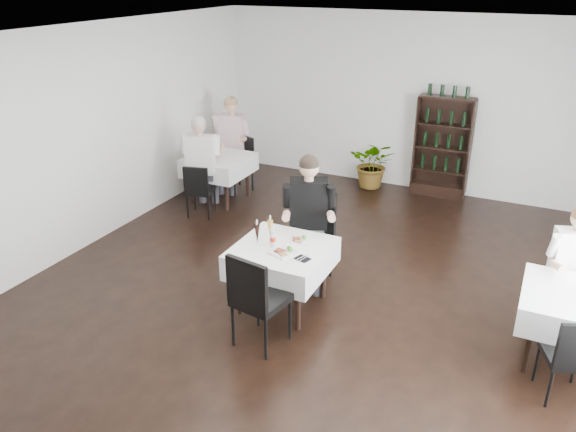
# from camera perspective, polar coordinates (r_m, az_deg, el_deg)

# --- Properties ---
(room_shell) EXTENTS (9.00, 9.00, 9.00)m
(room_shell) POSITION_cam_1_polar(r_m,az_deg,el_deg) (5.89, 1.99, 2.63)
(room_shell) COLOR black
(room_shell) RESTS_ON ground
(wine_shelf) EXTENTS (0.90, 0.28, 1.75)m
(wine_shelf) POSITION_cam_1_polar(r_m,az_deg,el_deg) (9.89, 15.39, 6.66)
(wine_shelf) COLOR black
(wine_shelf) RESTS_ON ground
(main_table) EXTENTS (1.03, 1.03, 0.77)m
(main_table) POSITION_cam_1_polar(r_m,az_deg,el_deg) (6.37, -0.60, -4.32)
(main_table) COLOR black
(main_table) RESTS_ON ground
(left_table) EXTENTS (0.98, 0.98, 0.77)m
(left_table) POSITION_cam_1_polar(r_m,az_deg,el_deg) (9.47, -7.03, 5.16)
(left_table) COLOR black
(left_table) RESTS_ON ground
(right_table) EXTENTS (0.98, 0.98, 0.77)m
(right_table) POSITION_cam_1_polar(r_m,az_deg,el_deg) (6.15, 27.06, -8.37)
(right_table) COLOR black
(right_table) RESTS_ON ground
(potted_tree) EXTENTS (0.86, 0.77, 0.88)m
(potted_tree) POSITION_cam_1_polar(r_m,az_deg,el_deg) (10.15, 8.67, 5.27)
(potted_tree) COLOR #26591E
(potted_tree) RESTS_ON ground
(main_chair_far) EXTENTS (0.59, 0.59, 1.14)m
(main_chair_far) POSITION_cam_1_polar(r_m,az_deg,el_deg) (6.99, 2.33, -1.39)
(main_chair_far) COLOR black
(main_chair_far) RESTS_ON ground
(main_chair_near) EXTENTS (0.56, 0.57, 1.07)m
(main_chair_near) POSITION_cam_1_polar(r_m,az_deg,el_deg) (5.72, -3.31, -8.10)
(main_chair_near) COLOR black
(main_chair_near) RESTS_ON ground
(left_chair_far) EXTENTS (0.58, 0.58, 0.96)m
(left_chair_far) POSITION_cam_1_polar(r_m,az_deg,el_deg) (9.92, -4.88, 5.70)
(left_chair_far) COLOR black
(left_chair_far) RESTS_ON ground
(left_chair_near) EXTENTS (0.48, 0.48, 0.86)m
(left_chair_near) POSITION_cam_1_polar(r_m,az_deg,el_deg) (8.88, -9.06, 2.86)
(left_chair_near) COLOR black
(left_chair_near) RESTS_ON ground
(right_chair_near) EXTENTS (0.53, 0.53, 0.90)m
(right_chair_near) POSITION_cam_1_polar(r_m,az_deg,el_deg) (5.69, 26.93, -12.42)
(right_chair_near) COLOR black
(right_chair_near) RESTS_ON ground
(diner_main) EXTENTS (0.74, 0.77, 1.65)m
(diner_main) POSITION_cam_1_polar(r_m,az_deg,el_deg) (6.73, 2.09, 0.42)
(diner_main) COLOR #3D3C43
(diner_main) RESTS_ON ground
(diner_left_far) EXTENTS (0.67, 0.70, 1.64)m
(diner_left_far) POSITION_cam_1_polar(r_m,az_deg,el_deg) (9.88, -5.85, 8.02)
(diner_left_far) COLOR #3D3C43
(diner_left_far) RESTS_ON ground
(diner_left_near) EXTENTS (0.68, 0.73, 1.58)m
(diner_left_near) POSITION_cam_1_polar(r_m,az_deg,el_deg) (9.00, -8.75, 6.04)
(diner_left_near) COLOR #3D3C43
(diner_left_near) RESTS_ON ground
(diner_right_far) EXTENTS (0.61, 0.65, 1.43)m
(diner_right_far) POSITION_cam_1_polar(r_m,az_deg,el_deg) (6.58, 27.08, -4.19)
(diner_right_far) COLOR #3D3C43
(diner_right_far) RESTS_ON ground
(plate_far) EXTENTS (0.27, 0.27, 0.07)m
(plate_far) POSITION_cam_1_polar(r_m,az_deg,el_deg) (6.42, 1.18, -2.44)
(plate_far) COLOR white
(plate_far) RESTS_ON main_table
(plate_near) EXTENTS (0.33, 0.33, 0.08)m
(plate_near) POSITION_cam_1_polar(r_m,az_deg,el_deg) (6.15, -0.42, -3.67)
(plate_near) COLOR white
(plate_near) RESTS_ON main_table
(pilsner_dark) EXTENTS (0.07, 0.07, 0.29)m
(pilsner_dark) POSITION_cam_1_polar(r_m,az_deg,el_deg) (6.35, -3.15, -1.78)
(pilsner_dark) COLOR black
(pilsner_dark) RESTS_ON main_table
(pilsner_lager) EXTENTS (0.07, 0.07, 0.30)m
(pilsner_lager) POSITION_cam_1_polar(r_m,az_deg,el_deg) (6.42, -1.81, -1.38)
(pilsner_lager) COLOR #B4822E
(pilsner_lager) RESTS_ON main_table
(coke_bottle) EXTENTS (0.07, 0.07, 0.26)m
(coke_bottle) POSITION_cam_1_polar(r_m,az_deg,el_deg) (6.27, -1.55, -2.22)
(coke_bottle) COLOR silver
(coke_bottle) RESTS_ON main_table
(napkin_cutlery) EXTENTS (0.19, 0.17, 0.02)m
(napkin_cutlery) POSITION_cam_1_polar(r_m,az_deg,el_deg) (6.05, 1.48, -4.34)
(napkin_cutlery) COLOR black
(napkin_cutlery) RESTS_ON main_table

